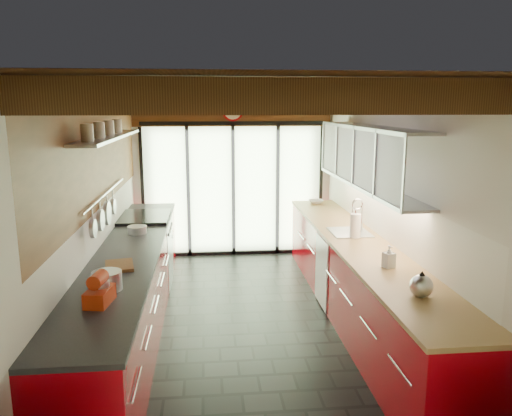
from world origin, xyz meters
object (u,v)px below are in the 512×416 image
object	(u,v)px
kettle	(421,285)
soap_bottle	(389,257)
stand_mixer	(99,291)
bowl	(316,202)
paper_towel	(355,226)

from	to	relation	value
kettle	soap_bottle	world-z (taller)	kettle
stand_mixer	bowl	bearing A→B (deg)	56.14
stand_mixer	bowl	world-z (taller)	stand_mixer
stand_mixer	kettle	xyz separation A→B (m)	(2.54, -0.10, -0.01)
stand_mixer	paper_towel	distance (m)	3.06
stand_mixer	kettle	size ratio (longest dim) A/B	1.25
soap_bottle	kettle	bearing A→B (deg)	-90.00
bowl	stand_mixer	bearing A→B (deg)	-123.86
soap_bottle	bowl	size ratio (longest dim) A/B	0.93
kettle	bowl	world-z (taller)	kettle
stand_mixer	bowl	distance (m)	4.56
kettle	paper_towel	size ratio (longest dim) A/B	0.74
soap_bottle	paper_towel	bearing A→B (deg)	90.00
soap_bottle	stand_mixer	bearing A→B (deg)	-166.25
bowl	paper_towel	bearing A→B (deg)	-90.00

